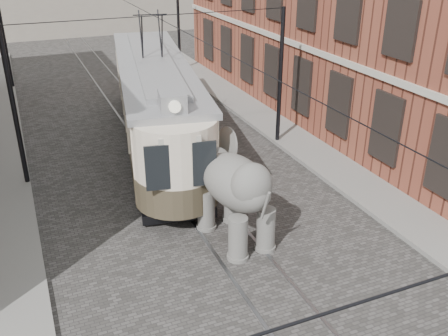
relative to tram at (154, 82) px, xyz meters
name	(u,v)px	position (x,y,z in m)	size (l,w,h in m)	color
ground	(224,232)	(-0.14, -8.06, -2.87)	(120.00, 120.00, 0.00)	#464341
tram_rails	(224,232)	(-0.14, -8.06, -2.86)	(1.54, 80.00, 0.02)	slate
sidewalk_right	(375,195)	(5.86, -8.06, -2.80)	(2.00, 60.00, 0.15)	slate
sidewalk_left	(7,280)	(-6.64, -8.06, -2.80)	(2.00, 60.00, 0.15)	slate
catenary	(167,100)	(-0.34, -3.06, 0.13)	(11.00, 30.20, 6.00)	black
tram	(154,82)	(0.00, 0.00, 0.00)	(2.99, 14.48, 5.74)	beige
elephant	(235,195)	(0.06, -8.50, -1.34)	(2.76, 5.00, 3.06)	#5D5B56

